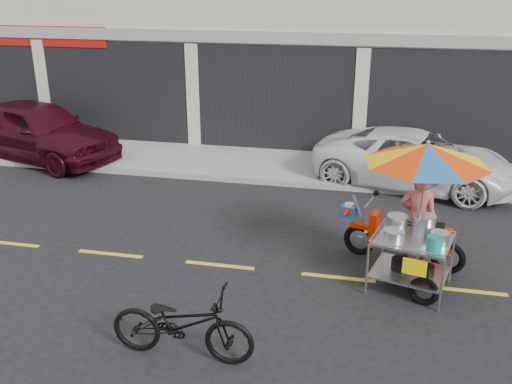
% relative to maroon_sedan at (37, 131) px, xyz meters
% --- Properties ---
extents(ground, '(90.00, 90.00, 0.00)m').
position_rel_maroon_sedan_xyz_m(ground, '(8.22, -4.70, -0.79)').
color(ground, black).
extents(sidewalk, '(45.00, 3.00, 0.15)m').
position_rel_maroon_sedan_xyz_m(sidewalk, '(8.22, 0.80, -0.71)').
color(sidewalk, gray).
rests_on(sidewalk, ground).
extents(centerline, '(42.00, 0.10, 0.01)m').
position_rel_maroon_sedan_xyz_m(centerline, '(8.22, -4.70, -0.78)').
color(centerline, gold).
rests_on(centerline, ground).
extents(maroon_sedan, '(4.97, 3.13, 1.58)m').
position_rel_maroon_sedan_xyz_m(maroon_sedan, '(0.00, 0.00, 0.00)').
color(maroon_sedan, '#320613').
rests_on(maroon_sedan, ground).
extents(white_pickup, '(4.93, 3.09, 1.27)m').
position_rel_maroon_sedan_xyz_m(white_pickup, '(9.59, 0.00, -0.15)').
color(white_pickup, silver).
rests_on(white_pickup, ground).
extents(near_bicycle, '(1.89, 0.67, 0.99)m').
position_rel_maroon_sedan_xyz_m(near_bicycle, '(6.42, -7.16, -0.29)').
color(near_bicycle, black).
rests_on(near_bicycle, ground).
extents(food_vendor_rig, '(2.38, 2.32, 2.41)m').
position_rel_maroon_sedan_xyz_m(food_vendor_rig, '(9.37, -4.50, 0.72)').
color(food_vendor_rig, black).
rests_on(food_vendor_rig, ground).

